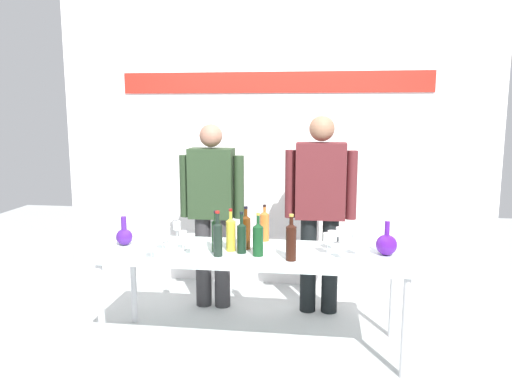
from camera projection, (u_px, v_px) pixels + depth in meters
ground_plane at (253, 346)px, 3.77m from camera, size 10.00×10.00×0.00m
back_wall at (274, 136)px, 4.94m from camera, size 4.30×0.11×3.00m
display_table at (253, 259)px, 3.66m from camera, size 2.23×0.71×0.74m
decanter_blue_left at (124, 236)px, 3.80m from camera, size 0.13×0.13×0.22m
decanter_blue_right at (386, 244)px, 3.53m from camera, size 0.15×0.15×0.25m
presenter_left at (212, 205)px, 4.40m from camera, size 0.58×0.22×1.64m
presenter_right at (320, 202)px, 4.26m from camera, size 0.61×0.22×1.72m
wine_bottle_0 at (246, 231)px, 3.68m from camera, size 0.07×0.07×0.32m
wine_bottle_1 at (242, 236)px, 3.58m from camera, size 0.07×0.07×0.30m
wine_bottle_2 at (218, 237)px, 3.50m from camera, size 0.06×0.06×0.33m
wine_bottle_3 at (291, 240)px, 3.40m from camera, size 0.07×0.07×0.32m
wine_bottle_4 at (216, 234)px, 3.61m from camera, size 0.07×0.07×0.30m
wine_bottle_5 at (265, 225)px, 3.92m from camera, size 0.07×0.07×0.29m
wine_bottle_6 at (231, 233)px, 3.64m from camera, size 0.07×0.07×0.31m
wine_bottle_7 at (258, 238)px, 3.51m from camera, size 0.08×0.08×0.31m
wine_glass_left_0 at (183, 236)px, 3.66m from camera, size 0.06×0.06×0.14m
wine_glass_left_1 at (177, 226)px, 4.01m from camera, size 0.06×0.06×0.13m
wine_glass_left_2 at (151, 245)px, 3.44m from camera, size 0.07×0.07×0.15m
wine_glass_left_3 at (162, 236)px, 3.65m from camera, size 0.06×0.06×0.15m
wine_glass_left_4 at (166, 232)px, 3.81m from camera, size 0.07×0.07×0.14m
wine_glass_left_5 at (191, 240)px, 3.53m from camera, size 0.06×0.06×0.15m
wine_glass_right_0 at (344, 245)px, 3.42m from camera, size 0.06×0.06×0.15m
wine_glass_right_1 at (357, 240)px, 3.52m from camera, size 0.07×0.07×0.16m
wine_glass_right_2 at (328, 239)px, 3.56m from camera, size 0.07×0.07×0.15m
wine_glass_right_3 at (332, 236)px, 3.66m from camera, size 0.07×0.07×0.14m
wine_glass_right_4 at (340, 232)px, 3.81m from camera, size 0.06×0.06×0.13m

